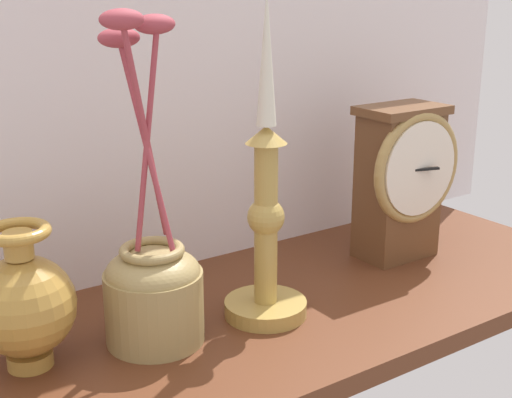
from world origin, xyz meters
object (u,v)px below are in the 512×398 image
Objects in this scene: candlestick_tall_left at (266,223)px; mantel_clock at (402,179)px; brass_vase_jar at (152,280)px; brass_vase_bulbous at (25,303)px.

mantel_clock is at bearing 9.47° from candlestick_tall_left.
candlestick_tall_left is at bearing -8.22° from brass_vase_jar.
brass_vase_jar reaches higher than brass_vase_bulbous.
brass_vase_bulbous is at bearing 171.01° from candlestick_tall_left.
candlestick_tall_left is at bearing -8.99° from brass_vase_bulbous.
candlestick_tall_left is 2.47× the size of brass_vase_bulbous.
brass_vase_bulbous is at bearing 170.20° from brass_vase_jar.
mantel_clock is 1.42× the size of brass_vase_bulbous.
candlestick_tall_left reaches higher than brass_vase_bulbous.
brass_vase_jar is at bearing -176.50° from mantel_clock.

